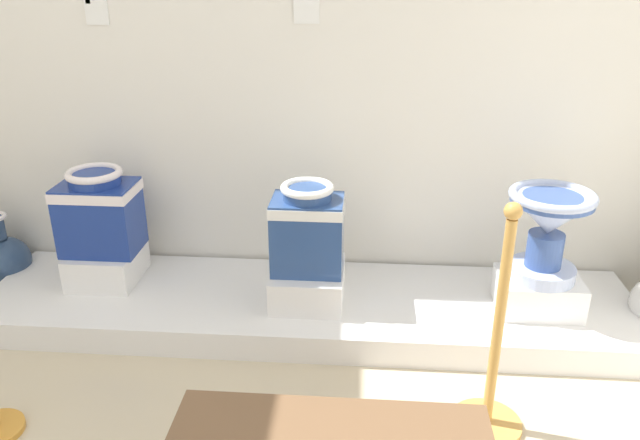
{
  "coord_description": "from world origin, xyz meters",
  "views": [
    {
      "loc": [
        2.17,
        -0.67,
        1.69
      ],
      "look_at": [
        1.96,
        2.05,
        0.55
      ],
      "focal_mm": 35.04,
      "sensor_mm": 36.0,
      "label": 1
    }
  ],
  "objects_px": {
    "antique_toilet_squat_floral": "(549,222)",
    "antique_toilet_pale_glazed": "(308,226)",
    "decorative_vase_companion": "(2,259)",
    "stanchion_post_near_right": "(492,372)",
    "info_placard_second": "(306,7)",
    "antique_toilet_slender_white": "(99,209)",
    "plinth_block_squat_floral": "(538,293)",
    "plinth_block_pale_glazed": "(308,284)",
    "plinth_block_slender_white": "(107,264)",
    "info_placard_first": "(96,10)"
  },
  "relations": [
    {
      "from": "antique_toilet_slender_white",
      "to": "info_placard_first",
      "type": "distance_m",
      "value": 0.98
    },
    {
      "from": "info_placard_first",
      "to": "info_placard_second",
      "type": "height_order",
      "value": "info_placard_second"
    },
    {
      "from": "antique_toilet_squat_floral",
      "to": "decorative_vase_companion",
      "type": "xyz_separation_m",
      "value": [
        -2.81,
        0.24,
        -0.42
      ]
    },
    {
      "from": "antique_toilet_slender_white",
      "to": "decorative_vase_companion",
      "type": "height_order",
      "value": "antique_toilet_slender_white"
    },
    {
      "from": "plinth_block_pale_glazed",
      "to": "decorative_vase_companion",
      "type": "distance_m",
      "value": 1.72
    },
    {
      "from": "antique_toilet_pale_glazed",
      "to": "decorative_vase_companion",
      "type": "distance_m",
      "value": 1.76
    },
    {
      "from": "plinth_block_slender_white",
      "to": "antique_toilet_squat_floral",
      "type": "bearing_deg",
      "value": -3.51
    },
    {
      "from": "stanchion_post_near_right",
      "to": "antique_toilet_pale_glazed",
      "type": "bearing_deg",
      "value": 137.76
    },
    {
      "from": "antique_toilet_squat_floral",
      "to": "info_placard_second",
      "type": "relative_size",
      "value": 2.8
    },
    {
      "from": "antique_toilet_pale_glazed",
      "to": "info_placard_first",
      "type": "relative_size",
      "value": 3.13
    },
    {
      "from": "antique_toilet_slender_white",
      "to": "info_placard_first",
      "type": "xyz_separation_m",
      "value": [
        -0.01,
        0.31,
        0.93
      ]
    },
    {
      "from": "plinth_block_slender_white",
      "to": "info_placard_second",
      "type": "xyz_separation_m",
      "value": [
        1.02,
        0.31,
        1.26
      ]
    },
    {
      "from": "plinth_block_slender_white",
      "to": "antique_toilet_slender_white",
      "type": "distance_m",
      "value": 0.31
    },
    {
      "from": "plinth_block_pale_glazed",
      "to": "info_placard_first",
      "type": "xyz_separation_m",
      "value": [
        -1.07,
        0.43,
        1.24
      ]
    },
    {
      "from": "antique_toilet_slender_white",
      "to": "plinth_block_pale_glazed",
      "type": "height_order",
      "value": "antique_toilet_slender_white"
    },
    {
      "from": "plinth_block_squat_floral",
      "to": "stanchion_post_near_right",
      "type": "distance_m",
      "value": 0.77
    },
    {
      "from": "antique_toilet_squat_floral",
      "to": "antique_toilet_pale_glazed",
      "type": "bearing_deg",
      "value": 179.62
    },
    {
      "from": "antique_toilet_pale_glazed",
      "to": "stanchion_post_near_right",
      "type": "relative_size",
      "value": 0.46
    },
    {
      "from": "plinth_block_squat_floral",
      "to": "antique_toilet_pale_glazed",
      "type": "bearing_deg",
      "value": 179.62
    },
    {
      "from": "antique_toilet_squat_floral",
      "to": "stanchion_post_near_right",
      "type": "height_order",
      "value": "stanchion_post_near_right"
    },
    {
      "from": "decorative_vase_companion",
      "to": "stanchion_post_near_right",
      "type": "xyz_separation_m",
      "value": [
        2.47,
        -0.93,
        0.08
      ]
    },
    {
      "from": "plinth_block_squat_floral",
      "to": "antique_toilet_squat_floral",
      "type": "xyz_separation_m",
      "value": [
        -0.0,
        0.0,
        0.37
      ]
    },
    {
      "from": "antique_toilet_slender_white",
      "to": "antique_toilet_squat_floral",
      "type": "relative_size",
      "value": 1.0
    },
    {
      "from": "info_placard_second",
      "to": "stanchion_post_near_right",
      "type": "bearing_deg",
      "value": -54.45
    },
    {
      "from": "antique_toilet_pale_glazed",
      "to": "decorative_vase_companion",
      "type": "xyz_separation_m",
      "value": [
        -1.7,
        0.23,
        -0.36
      ]
    },
    {
      "from": "antique_toilet_squat_floral",
      "to": "plinth_block_pale_glazed",
      "type": "bearing_deg",
      "value": 179.62
    },
    {
      "from": "antique_toilet_pale_glazed",
      "to": "plinth_block_squat_floral",
      "type": "height_order",
      "value": "antique_toilet_pale_glazed"
    },
    {
      "from": "antique_toilet_squat_floral",
      "to": "plinth_block_slender_white",
      "type": "bearing_deg",
      "value": 176.49
    },
    {
      "from": "info_placard_second",
      "to": "plinth_block_pale_glazed",
      "type": "bearing_deg",
      "value": -84.68
    },
    {
      "from": "plinth_block_slender_white",
      "to": "antique_toilet_squat_floral",
      "type": "relative_size",
      "value": 0.84
    },
    {
      "from": "info_placard_second",
      "to": "decorative_vase_companion",
      "type": "relative_size",
      "value": 0.35
    },
    {
      "from": "plinth_block_squat_floral",
      "to": "antique_toilet_squat_floral",
      "type": "bearing_deg",
      "value": 180.0
    },
    {
      "from": "plinth_block_slender_white",
      "to": "plinth_block_squat_floral",
      "type": "relative_size",
      "value": 0.94
    },
    {
      "from": "plinth_block_pale_glazed",
      "to": "antique_toilet_pale_glazed",
      "type": "bearing_deg",
      "value": 90.0
    },
    {
      "from": "plinth_block_pale_glazed",
      "to": "info_placard_first",
      "type": "distance_m",
      "value": 1.7
    },
    {
      "from": "plinth_block_squat_floral",
      "to": "stanchion_post_near_right",
      "type": "relative_size",
      "value": 0.41
    },
    {
      "from": "plinth_block_slender_white",
      "to": "antique_toilet_squat_floral",
      "type": "height_order",
      "value": "antique_toilet_squat_floral"
    },
    {
      "from": "antique_toilet_pale_glazed",
      "to": "antique_toilet_squat_floral",
      "type": "bearing_deg",
      "value": -0.38
    },
    {
      "from": "antique_toilet_pale_glazed",
      "to": "plinth_block_pale_glazed",
      "type": "bearing_deg",
      "value": -90.0
    },
    {
      "from": "plinth_block_pale_glazed",
      "to": "plinth_block_squat_floral",
      "type": "height_order",
      "value": "plinth_block_squat_floral"
    },
    {
      "from": "antique_toilet_slender_white",
      "to": "plinth_block_pale_glazed",
      "type": "distance_m",
      "value": 1.12
    },
    {
      "from": "antique_toilet_slender_white",
      "to": "plinth_block_squat_floral",
      "type": "bearing_deg",
      "value": -3.51
    },
    {
      "from": "plinth_block_pale_glazed",
      "to": "stanchion_post_near_right",
      "type": "bearing_deg",
      "value": -42.24
    },
    {
      "from": "antique_toilet_slender_white",
      "to": "plinth_block_slender_white",
      "type": "bearing_deg",
      "value": -90.0
    },
    {
      "from": "antique_toilet_pale_glazed",
      "to": "stanchion_post_near_right",
      "type": "height_order",
      "value": "stanchion_post_near_right"
    },
    {
      "from": "plinth_block_slender_white",
      "to": "antique_toilet_pale_glazed",
      "type": "relative_size",
      "value": 0.83
    },
    {
      "from": "plinth_block_slender_white",
      "to": "antique_toilet_pale_glazed",
      "type": "bearing_deg",
      "value": -6.74
    },
    {
      "from": "antique_toilet_pale_glazed",
      "to": "decorative_vase_companion",
      "type": "bearing_deg",
      "value": 172.19
    },
    {
      "from": "plinth_block_slender_white",
      "to": "antique_toilet_slender_white",
      "type": "bearing_deg",
      "value": 90.0
    },
    {
      "from": "plinth_block_squat_floral",
      "to": "decorative_vase_companion",
      "type": "distance_m",
      "value": 2.82
    }
  ]
}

